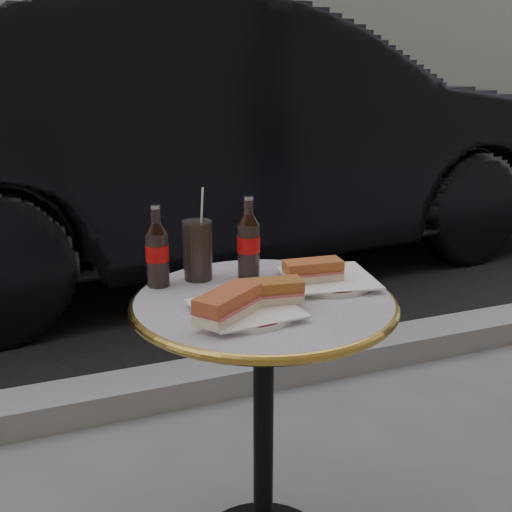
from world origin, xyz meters
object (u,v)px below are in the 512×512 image
object	(u,v)px
bistro_table	(263,436)
plate_right	(328,280)
cola_bottle_left	(157,246)
parked_car	(224,139)
cola_glass	(198,250)
plate_left	(246,311)
cola_bottle_right	(249,237)

from	to	relation	value
bistro_table	plate_right	bearing A→B (deg)	11.85
cola_bottle_left	parked_car	xyz separation A→B (m)	(0.97, 2.35, -0.04)
cola_bottle_left	cola_glass	distance (m)	0.11
bistro_table	plate_left	distance (m)	0.39
plate_right	cola_bottle_left	world-z (taller)	cola_bottle_left
plate_right	cola_glass	world-z (taller)	cola_glass
cola_bottle_right	parked_car	bearing A→B (deg)	72.73
cola_bottle_right	bistro_table	bearing A→B (deg)	-97.80
plate_left	plate_right	distance (m)	0.29
bistro_table	parked_car	xyz separation A→B (m)	(0.76, 2.52, 0.42)
plate_right	cola_bottle_left	bearing A→B (deg)	161.33
bistro_table	plate_right	world-z (taller)	plate_right
plate_left	parked_car	xyz separation A→B (m)	(0.83, 2.60, 0.05)
bistro_table	cola_bottle_left	world-z (taller)	cola_bottle_left
plate_left	cola_bottle_left	xyz separation A→B (m)	(-0.13, 0.25, 0.10)
plate_right	parked_car	size ratio (longest dim) A/B	0.05
cola_glass	bistro_table	bearing A→B (deg)	-61.21
plate_left	cola_bottle_right	bearing A→B (deg)	67.78
cola_bottle_left	cola_bottle_right	distance (m)	0.23
cola_bottle_right	parked_car	distance (m)	2.48
bistro_table	parked_car	world-z (taller)	parked_car
plate_right	cola_bottle_right	world-z (taller)	cola_bottle_right
cola_glass	parked_car	distance (m)	2.49
plate_left	cola_glass	world-z (taller)	cola_glass
bistro_table	cola_bottle_right	distance (m)	0.50
plate_right	cola_bottle_left	distance (m)	0.43
bistro_table	parked_car	bearing A→B (deg)	73.28
plate_right	cola_glass	bearing A→B (deg)	153.17
plate_right	parked_car	bearing A→B (deg)	77.08
cola_glass	parked_car	size ratio (longest dim) A/B	0.03
cola_bottle_left	cola_glass	size ratio (longest dim) A/B	1.34
bistro_table	plate_left	world-z (taller)	plate_left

